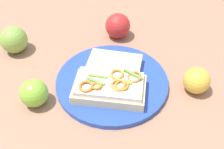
% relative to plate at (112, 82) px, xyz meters
% --- Properties ---
extents(ground_plane, '(2.00, 2.00, 0.00)m').
position_rel_plate_xyz_m(ground_plane, '(0.00, 0.00, -0.01)').
color(ground_plane, '#936A53').
rests_on(ground_plane, ground).
extents(plate, '(0.30, 0.30, 0.01)m').
position_rel_plate_xyz_m(plate, '(0.00, 0.00, 0.00)').
color(plate, '#2747B6').
rests_on(plate, ground_plane).
extents(sandwich, '(0.20, 0.16, 0.05)m').
position_rel_plate_xyz_m(sandwich, '(0.02, -0.04, 0.03)').
color(sandwich, beige).
rests_on(sandwich, plate).
extents(bread_slice_side, '(0.16, 0.13, 0.02)m').
position_rel_plate_xyz_m(bread_slice_side, '(-0.02, 0.04, 0.02)').
color(bread_slice_side, beige).
rests_on(bread_slice_side, plate).
extents(apple_0, '(0.11, 0.11, 0.08)m').
position_rel_plate_xyz_m(apple_0, '(-0.32, -0.02, 0.03)').
color(apple_0, '#7CA640').
rests_on(apple_0, ground_plane).
extents(apple_1, '(0.09, 0.09, 0.07)m').
position_rel_plate_xyz_m(apple_1, '(0.20, 0.09, 0.03)').
color(apple_1, gold).
rests_on(apple_1, ground_plane).
extents(apple_2, '(0.08, 0.08, 0.08)m').
position_rel_plate_xyz_m(apple_2, '(-0.09, 0.20, 0.03)').
color(apple_2, red).
rests_on(apple_2, ground_plane).
extents(apple_3, '(0.08, 0.08, 0.07)m').
position_rel_plate_xyz_m(apple_3, '(-0.13, -0.15, 0.03)').
color(apple_3, '#7EB934').
rests_on(apple_3, ground_plane).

